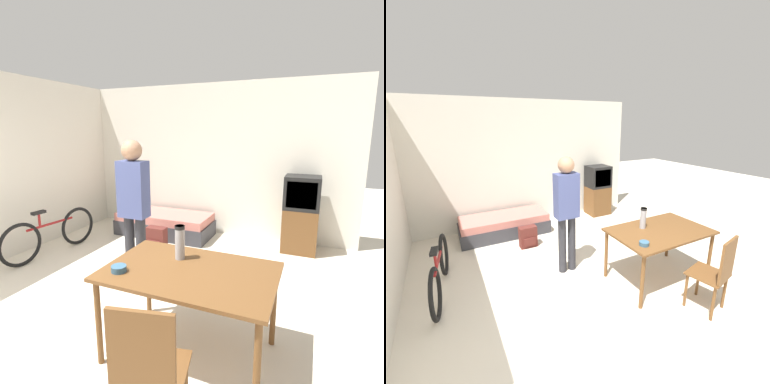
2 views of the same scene
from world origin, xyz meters
TOP-DOWN VIEW (x-y plane):
  - wall_back at (0.00, 3.92)m, footprint 5.38×0.06m
  - wall_left at (-2.22, 1.95)m, footprint 0.06×4.89m
  - daybed at (-0.52, 3.43)m, footprint 1.73×0.77m
  - tv at (1.81, 3.56)m, footprint 0.52×0.48m
  - dining_table at (1.10, 0.83)m, footprint 1.39×0.89m
  - wooden_chair at (1.19, -0.01)m, footprint 0.48×0.48m
  - bicycle at (-1.70, 1.95)m, footprint 0.23×1.61m
  - person_standing at (0.03, 1.64)m, footprint 0.34×0.24m
  - thermos_flask at (0.93, 0.99)m, footprint 0.09×0.09m
  - mate_bowl at (0.58, 0.58)m, footprint 0.12×0.12m
  - backpack at (-0.27, 2.67)m, footprint 0.31×0.20m

SIDE VIEW (x-z plane):
  - backpack at x=-0.27m, z-range 0.00..0.39m
  - daybed at x=-0.52m, z-range 0.00..0.40m
  - bicycle at x=-1.70m, z-range -0.04..0.69m
  - wooden_chair at x=1.19m, z-range 0.06..1.04m
  - tv at x=1.81m, z-range 0.00..1.20m
  - dining_table at x=1.10m, z-range 0.31..1.07m
  - mate_bowl at x=0.58m, z-range 0.77..0.82m
  - thermos_flask at x=0.93m, z-range 0.78..1.09m
  - person_standing at x=0.03m, z-range 0.16..1.94m
  - wall_back at x=0.00m, z-range 0.00..2.70m
  - wall_left at x=-2.22m, z-range 0.00..2.70m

